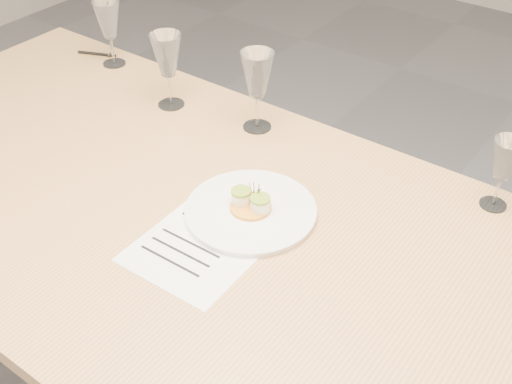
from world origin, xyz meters
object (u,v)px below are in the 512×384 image
Objects in this scene: wine_glass_0 at (108,21)px; wine_glass_1 at (167,57)px; ballpoint_pen at (97,54)px; wine_glass_2 at (257,76)px; dinner_plate at (251,210)px; wine_glass_3 at (505,161)px; dining_table at (246,261)px; recipe_sheet at (205,241)px.

wine_glass_0 is 0.33m from wine_glass_1.
ballpoint_pen is 0.70m from wine_glass_2.
wine_glass_3 reaches higher than dinner_plate.
wine_glass_2 is (0.68, -0.05, 0.15)m from ballpoint_pen.
wine_glass_1 is (0.32, -0.08, 0.01)m from wine_glass_0.
wine_glass_3 is at bearing 6.22° from wine_glass_1.
wine_glass_3 is at bearing 4.51° from wine_glass_2.
ballpoint_pen is (-0.89, 0.35, -0.01)m from dinner_plate.
ballpoint_pen is 0.71× the size of wine_glass_3.
wine_glass_3 reaches higher than ballpoint_pen.
dining_table is 0.61m from wine_glass_3.
ballpoint_pen is 0.45m from wine_glass_1.
dinner_plate is at bearing -44.64° from ballpoint_pen.
ballpoint_pen is at bearing -179.84° from wine_glass_3.
dining_table is 8.07× the size of dinner_plate.
ballpoint_pen is 0.17m from wine_glass_0.
ballpoint_pen is at bearing 158.38° from dinner_plate.
recipe_sheet reaches higher than dining_table.
ballpoint_pen reaches higher than dining_table.
recipe_sheet is 0.50m from wine_glass_2.
dinner_plate is at bearing -55.95° from wine_glass_2.
wine_glass_2 is (0.59, -0.04, 0.01)m from wine_glass_0.
dinner_plate is 0.93× the size of recipe_sheet.
wine_glass_1 reaches higher than wine_glass_0.
wine_glass_0 is at bearing -179.31° from wine_glass_3.
recipe_sheet is (-0.02, -0.13, -0.01)m from dinner_plate.
dinner_plate is 0.95m from ballpoint_pen.
ballpoint_pen is 0.61× the size of wine_glass_0.
recipe_sheet is at bearing -31.51° from wine_glass_0.
wine_glass_1 is (-0.45, 0.39, 0.15)m from recipe_sheet.
wine_glass_0 reaches higher than wine_glass_3.
wine_glass_1 reaches higher than dining_table.
wine_glass_3 is (0.45, 0.49, 0.12)m from recipe_sheet.
wine_glass_0 is at bearing 153.62° from dining_table.
recipe_sheet is 1.49× the size of wine_glass_1.
wine_glass_1 is 0.27m from wine_glass_2.
wine_glass_2 is at bearing 111.37° from recipe_sheet.
wine_glass_2 is at bearing 124.05° from dinner_plate.
dinner_plate is 2.39× the size of ballpoint_pen.
wine_glass_0 is (-0.77, 0.47, 0.14)m from recipe_sheet.
wine_glass_3 is (0.43, 0.35, 0.11)m from dinner_plate.
wine_glass_1 is at bearing -14.68° from wine_glass_0.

